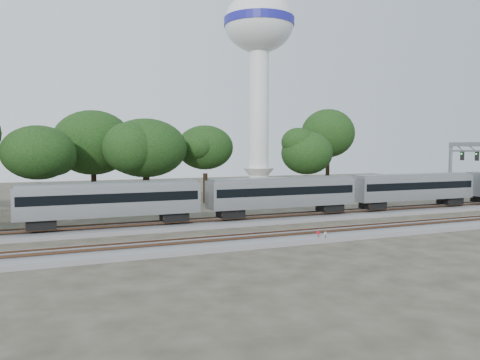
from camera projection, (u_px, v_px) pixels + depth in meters
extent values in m
plane|color=#383328|center=(221.00, 236.00, 42.89)|extent=(160.00, 160.00, 0.00)
cube|color=slate|center=(201.00, 224.00, 48.41)|extent=(160.00, 5.00, 0.40)
cube|color=brown|center=(203.00, 220.00, 47.72)|extent=(160.00, 0.08, 0.15)
cube|color=brown|center=(199.00, 218.00, 49.04)|extent=(160.00, 0.08, 0.15)
cube|color=slate|center=(237.00, 242.00, 39.18)|extent=(160.00, 5.00, 0.40)
cube|color=brown|center=(240.00, 238.00, 38.49)|extent=(160.00, 0.08, 0.15)
cube|color=brown|center=(234.00, 235.00, 39.81)|extent=(160.00, 0.08, 0.15)
cube|color=#B0B3B8|center=(111.00, 200.00, 44.79)|extent=(17.09, 2.95, 2.95)
cube|color=black|center=(111.00, 197.00, 44.76)|extent=(16.51, 3.00, 0.88)
cube|color=gray|center=(111.00, 184.00, 44.68)|extent=(16.70, 2.36, 0.34)
cube|color=black|center=(41.00, 224.00, 42.58)|extent=(2.55, 2.16, 0.88)
cube|color=black|center=(174.00, 216.00, 47.26)|extent=(2.55, 2.16, 0.88)
cube|color=#B0B3B8|center=(282.00, 193.00, 51.78)|extent=(17.09, 2.95, 2.95)
cube|color=black|center=(282.00, 190.00, 51.76)|extent=(16.51, 3.00, 0.88)
cube|color=gray|center=(282.00, 179.00, 51.68)|extent=(16.70, 2.36, 0.34)
cube|color=black|center=(230.00, 213.00, 49.57)|extent=(2.55, 2.16, 0.88)
cube|color=black|center=(330.00, 207.00, 54.26)|extent=(2.55, 2.16, 0.88)
cube|color=#B0B3B8|center=(413.00, 187.00, 58.78)|extent=(17.09, 2.95, 2.95)
cube|color=black|center=(413.00, 185.00, 58.76)|extent=(16.51, 3.00, 0.88)
cube|color=gray|center=(413.00, 175.00, 58.68)|extent=(16.70, 2.36, 0.34)
cube|color=black|center=(373.00, 205.00, 56.57)|extent=(2.55, 2.16, 0.88)
cube|color=black|center=(450.00, 200.00, 61.26)|extent=(2.55, 2.16, 0.88)
cylinder|color=#512D19|center=(318.00, 237.00, 39.98)|extent=(0.06, 0.06, 0.86)
cylinder|color=#B10C1D|center=(318.00, 233.00, 39.96)|extent=(0.29, 0.15, 0.31)
cylinder|color=#512D19|center=(325.00, 238.00, 39.76)|extent=(0.06, 0.06, 0.84)
cylinder|color=silver|center=(325.00, 234.00, 39.74)|extent=(0.28, 0.15, 0.30)
cube|color=#512D19|center=(296.00, 241.00, 39.63)|extent=(0.58, 0.48, 0.30)
cylinder|color=silver|center=(259.00, 119.00, 93.80)|extent=(3.94, 3.94, 27.61)
cone|color=silver|center=(259.00, 178.00, 94.62)|extent=(6.31, 6.31, 3.94)
ellipsoid|color=silver|center=(259.00, 23.00, 92.47)|extent=(13.81, 13.81, 11.73)
cylinder|color=navy|center=(259.00, 23.00, 92.47)|extent=(13.96, 13.96, 1.58)
cube|color=gray|center=(450.00, 174.00, 65.53)|extent=(0.34, 0.34, 8.81)
cube|color=gray|center=(472.00, 144.00, 62.08)|extent=(0.39, 7.24, 0.59)
cube|color=gray|center=(471.00, 151.00, 62.14)|extent=(0.24, 7.24, 0.24)
cube|color=black|center=(477.00, 156.00, 61.00)|extent=(0.24, 0.49, 1.17)
cube|color=black|center=(462.00, 156.00, 63.16)|extent=(0.24, 0.49, 1.17)
cylinder|color=black|center=(40.00, 201.00, 53.26)|extent=(0.70, 0.70, 4.05)
ellipsoid|color=black|center=(38.00, 153.00, 52.88)|extent=(7.64, 7.64, 6.49)
cylinder|color=black|center=(94.00, 191.00, 62.29)|extent=(0.70, 0.70, 4.70)
ellipsoid|color=black|center=(93.00, 143.00, 61.85)|extent=(8.87, 8.87, 7.54)
cylinder|color=black|center=(146.00, 193.00, 60.69)|extent=(0.70, 0.70, 4.32)
ellipsoid|color=black|center=(146.00, 148.00, 60.28)|extent=(8.15, 8.15, 6.93)
cylinder|color=black|center=(205.00, 188.00, 67.77)|extent=(0.70, 0.70, 4.36)
ellipsoid|color=black|center=(205.00, 147.00, 67.36)|extent=(8.22, 8.22, 6.99)
cylinder|color=black|center=(306.00, 189.00, 69.13)|extent=(0.70, 0.70, 3.92)
ellipsoid|color=black|center=(307.00, 153.00, 68.76)|extent=(7.39, 7.39, 6.28)
cylinder|color=black|center=(327.00, 179.00, 78.72)|extent=(0.70, 0.70, 5.63)
ellipsoid|color=black|center=(328.00, 133.00, 78.19)|extent=(10.62, 10.62, 9.03)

